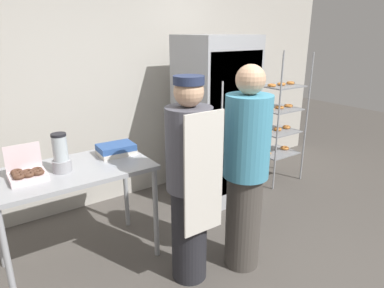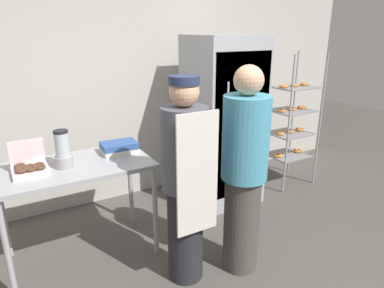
% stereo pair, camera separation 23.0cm
% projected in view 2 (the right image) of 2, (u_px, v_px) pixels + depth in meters
% --- Properties ---
extents(back_wall, '(6.40, 0.12, 2.94)m').
position_uv_depth(back_wall, '(131.00, 71.00, 3.87)').
color(back_wall, '#B7B2A8').
rests_on(back_wall, ground_plane).
extents(refrigerator, '(0.75, 0.71, 1.87)m').
position_uv_depth(refrigerator, '(223.00, 122.00, 3.84)').
color(refrigerator, '#9EA0A5').
rests_on(refrigerator, ground_plane).
extents(baking_rack, '(0.56, 0.48, 1.67)m').
position_uv_depth(baking_rack, '(291.00, 121.00, 4.31)').
color(baking_rack, '#93969B').
rests_on(baking_rack, ground_plane).
extents(prep_counter, '(1.23, 0.69, 0.87)m').
position_uv_depth(prep_counter, '(75.00, 175.00, 2.83)').
color(prep_counter, '#9EA0A5').
rests_on(prep_counter, ground_plane).
extents(donut_box, '(0.26, 0.21, 0.25)m').
position_uv_depth(donut_box, '(30.00, 168.00, 2.60)').
color(donut_box, silver).
rests_on(donut_box, prep_counter).
extents(blender_pitcher, '(0.14, 0.14, 0.31)m').
position_uv_depth(blender_pitcher, '(63.00, 151.00, 2.71)').
color(blender_pitcher, '#99999E').
rests_on(blender_pitcher, prep_counter).
extents(binder_stack, '(0.32, 0.24, 0.09)m').
position_uv_depth(binder_stack, '(119.00, 147.00, 3.08)').
color(binder_stack, silver).
rests_on(binder_stack, prep_counter).
extents(person_baker, '(0.34, 0.36, 1.62)m').
position_uv_depth(person_baker, '(185.00, 181.00, 2.55)').
color(person_baker, '#232328').
rests_on(person_baker, ground_plane).
extents(person_customer, '(0.36, 0.36, 1.69)m').
position_uv_depth(person_customer, '(244.00, 173.00, 2.66)').
color(person_customer, '#47423D').
rests_on(person_customer, ground_plane).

